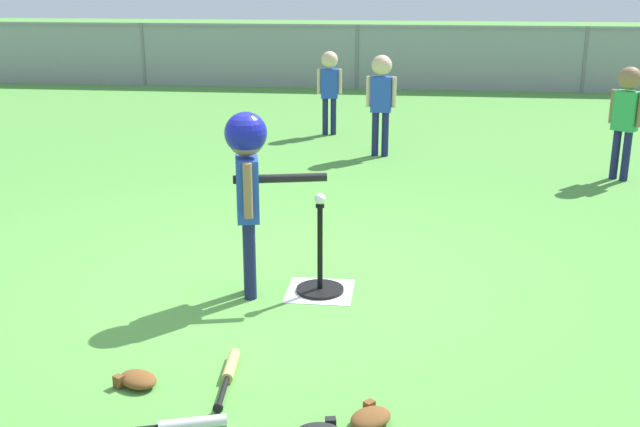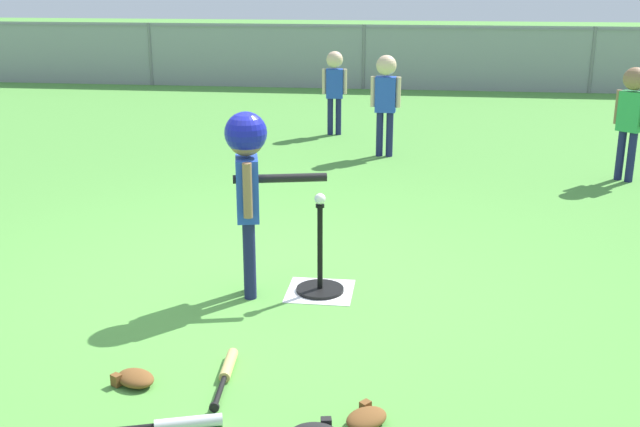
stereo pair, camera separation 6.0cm
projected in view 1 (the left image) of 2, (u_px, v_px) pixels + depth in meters
The scene contains 13 objects.
ground_plane at pixel (261, 289), 5.22m from camera, with size 60.00×60.00×0.00m, color #51933D.
home_plate at pixel (320, 291), 5.19m from camera, with size 0.44×0.44×0.01m, color white.
batting_tee at pixel (320, 279), 5.16m from camera, with size 0.32×0.32×0.61m.
baseball_on_tee at pixel (320, 199), 4.99m from camera, with size 0.07×0.07×0.07m, color white.
batter_child at pixel (248, 167), 4.88m from camera, with size 0.64×0.34×1.23m.
fielder_deep_center at pixel (329, 81), 9.96m from camera, with size 0.32×0.21×1.08m.
fielder_deep_right at pixel (626, 108), 7.75m from camera, with size 0.28×0.25×1.16m.
fielder_deep_left at pixel (381, 92), 8.77m from camera, with size 0.34×0.23×1.16m.
spare_bat_silver at pixel (178, 425), 3.60m from camera, with size 0.63×0.25×0.06m.
spare_bat_wood at pixel (229, 371), 4.09m from camera, with size 0.10×0.57×0.06m.
glove_by_plate at pixel (371, 418), 3.66m from camera, with size 0.26×0.27×0.07m.
glove_near_bats at pixel (137, 379), 4.00m from camera, with size 0.27×0.25×0.07m.
outfield_fence at pixel (357, 55), 13.94m from camera, with size 16.06×0.06×1.15m.
Camera 1 is at (0.95, -4.75, 2.06)m, focal length 43.31 mm.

